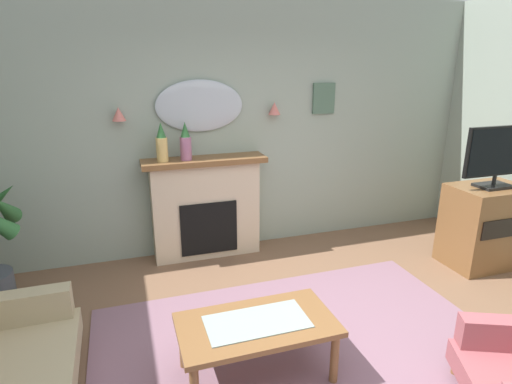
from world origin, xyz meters
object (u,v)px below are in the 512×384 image
(wall_sconce_right, at_px, (274,108))
(coffee_table, at_px, (257,329))
(framed_picture, at_px, (324,98))
(wall_mirror, at_px, (200,106))
(tv_flatscreen, at_px, (499,155))
(fireplace, at_px, (206,209))
(mantel_vase_left, at_px, (186,143))
(wall_sconce_left, at_px, (119,114))
(mantel_vase_right, at_px, (162,144))
(tv_cabinet, at_px, (485,226))

(wall_sconce_right, bearing_deg, coffee_table, -113.08)
(framed_picture, bearing_deg, wall_mirror, -179.62)
(coffee_table, xyz_separation_m, tv_flatscreen, (2.93, 0.87, 0.86))
(fireplace, bearing_deg, mantel_vase_left, -171.94)
(wall_mirror, height_order, wall_sconce_left, wall_mirror)
(fireplace, xyz_separation_m, mantel_vase_right, (-0.45, -0.03, 0.78))
(wall_mirror, relative_size, wall_sconce_left, 6.86)
(mantel_vase_left, xyz_separation_m, tv_flatscreen, (3.06, -1.16, -0.10))
(wall_sconce_right, relative_size, coffee_table, 0.13)
(wall_mirror, height_order, tv_cabinet, wall_mirror)
(wall_sconce_left, distance_m, wall_sconce_right, 1.70)
(wall_mirror, bearing_deg, coffee_table, -91.82)
(wall_sconce_left, relative_size, wall_sconce_right, 1.00)
(mantel_vase_left, xyz_separation_m, framed_picture, (1.70, 0.18, 0.40))
(wall_mirror, xyz_separation_m, tv_cabinet, (2.86, -1.31, -1.26))
(coffee_table, distance_m, tv_flatscreen, 3.17)
(tv_cabinet, bearing_deg, framed_picture, 135.69)
(framed_picture, height_order, coffee_table, framed_picture)
(mantel_vase_left, xyz_separation_m, wall_sconce_left, (-0.65, 0.12, 0.31))
(fireplace, height_order, tv_cabinet, fireplace)
(fireplace, bearing_deg, coffee_table, -91.94)
(mantel_vase_right, height_order, wall_sconce_left, wall_sconce_left)
(mantel_vase_right, xyz_separation_m, wall_sconce_right, (1.30, 0.12, 0.31))
(wall_sconce_left, bearing_deg, fireplace, -6.16)
(tv_cabinet, bearing_deg, wall_mirror, 155.30)
(wall_sconce_left, height_order, wall_sconce_right, same)
(wall_sconce_right, distance_m, tv_flatscreen, 2.42)
(framed_picture, distance_m, tv_cabinet, 2.30)
(tv_cabinet, bearing_deg, tv_flatscreen, -90.00)
(wall_sconce_left, distance_m, coffee_table, 2.63)
(wall_sconce_left, bearing_deg, mantel_vase_right, -16.70)
(tv_cabinet, bearing_deg, wall_sconce_left, 161.17)
(mantel_vase_left, bearing_deg, wall_sconce_right, 6.52)
(framed_picture, distance_m, tv_flatscreen, 1.98)
(mantel_vase_left, distance_m, wall_sconce_left, 0.73)
(fireplace, xyz_separation_m, wall_mirror, (-0.00, 0.14, 1.14))
(tv_flatscreen, bearing_deg, wall_sconce_right, 147.37)
(mantel_vase_right, bearing_deg, tv_cabinet, -19.08)
(wall_sconce_right, height_order, tv_flatscreen, wall_sconce_right)
(mantel_vase_left, distance_m, wall_sconce_right, 1.10)
(wall_sconce_right, bearing_deg, tv_flatscreen, -32.63)
(coffee_table, height_order, tv_flatscreen, tv_flatscreen)
(mantel_vase_left, relative_size, wall_mirror, 0.42)
(fireplace, bearing_deg, wall_sconce_left, 173.84)
(mantel_vase_left, relative_size, wall_sconce_right, 2.91)
(wall_mirror, bearing_deg, fireplace, -90.00)
(mantel_vase_left, height_order, coffee_table, mantel_vase_left)
(fireplace, xyz_separation_m, coffee_table, (-0.07, -2.07, -0.19))
(fireplace, height_order, mantel_vase_right, mantel_vase_right)
(mantel_vase_right, xyz_separation_m, framed_picture, (1.95, 0.18, 0.40))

